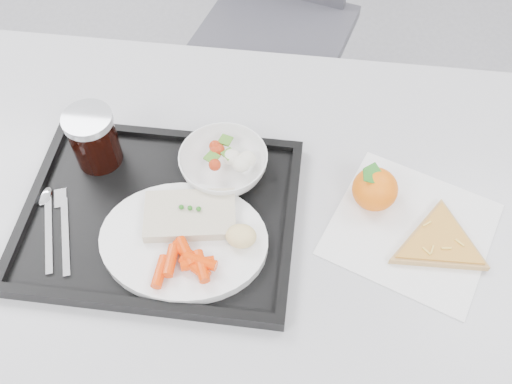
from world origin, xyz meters
TOP-DOWN VIEW (x-y plane):
  - table at (0.00, 0.30)m, footprint 1.20×0.80m
  - tray at (-0.13, 0.26)m, footprint 0.45×0.35m
  - dinner_plate at (-0.08, 0.21)m, footprint 0.27×0.27m
  - fish_fillet at (-0.07, 0.25)m, footprint 0.16×0.11m
  - bread_roll at (0.02, 0.22)m, footprint 0.06×0.05m
  - salad_bowl at (-0.03, 0.36)m, footprint 0.15×0.15m
  - cola_glass at (-0.26, 0.37)m, footprint 0.08×0.08m
  - cutlery at (-0.30, 0.23)m, footprint 0.11×0.17m
  - napkin at (0.29, 0.29)m, footprint 0.32×0.31m
  - tangerine at (0.22, 0.34)m, footprint 0.09×0.09m
  - pizza_slice at (0.33, 0.27)m, footprint 0.26×0.26m
  - carrot_pile at (-0.06, 0.16)m, footprint 0.09×0.09m
  - salad_contents at (-0.02, 0.37)m, footprint 0.09×0.08m

SIDE VIEW (x-z plane):
  - table at x=0.00m, z-range 0.31..1.06m
  - napkin at x=0.29m, z-range 0.75..0.75m
  - tray at x=-0.13m, z-range 0.75..0.77m
  - pizza_slice at x=0.33m, z-range 0.75..0.77m
  - cutlery at x=-0.30m, z-range 0.76..0.77m
  - dinner_plate at x=-0.08m, z-range 0.77..0.78m
  - tangerine at x=0.22m, z-range 0.75..0.82m
  - salad_bowl at x=-0.03m, z-range 0.77..0.81m
  - fish_fillet at x=-0.07m, z-range 0.78..0.81m
  - carrot_pile at x=-0.06m, z-range 0.78..0.81m
  - bread_roll at x=0.02m, z-range 0.78..0.81m
  - salad_contents at x=-0.02m, z-range 0.79..0.81m
  - cola_glass at x=-0.26m, z-range 0.77..0.88m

